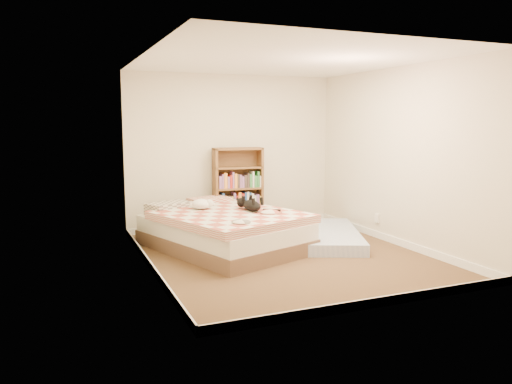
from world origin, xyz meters
name	(u,v)px	position (x,y,z in m)	size (l,w,h in m)	color
room	(285,165)	(0.00, 0.00, 1.20)	(3.51, 4.01, 2.51)	#48291E
bed	(223,229)	(-0.61, 0.70, 0.27)	(2.17, 2.57, 0.59)	brown
bookshelf	(238,198)	(0.02, 1.82, 0.51)	(0.82, 0.32, 1.33)	brown
floor_mattress	(329,236)	(0.96, 0.49, 0.08)	(0.82, 1.82, 0.16)	#6B80B3
black_cat	(251,205)	(-0.24, 0.59, 0.60)	(0.32, 0.75, 0.17)	black
white_dog	(202,204)	(-0.84, 0.94, 0.60)	(0.32, 0.35, 0.14)	white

